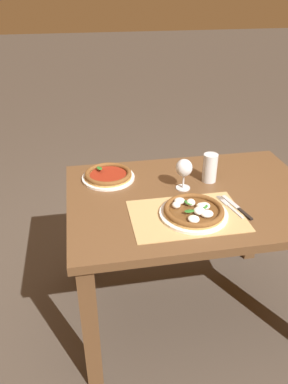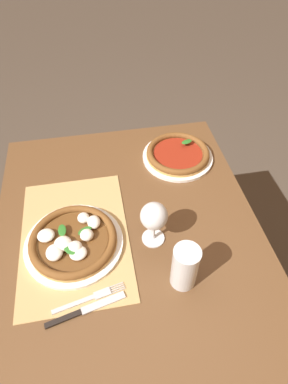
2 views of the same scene
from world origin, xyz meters
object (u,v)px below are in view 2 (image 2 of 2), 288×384
(pint_glass, at_px, (185,267))
(pizza_near, at_px, (73,241))
(fork, at_px, (90,298))
(pizza_far, at_px, (178,154))
(knife, at_px, (86,310))
(wine_glass, at_px, (154,218))

(pint_glass, bearing_deg, pizza_near, -119.81)
(fork, bearing_deg, pint_glass, 92.23)
(pizza_far, relative_size, knife, 1.26)
(pizza_far, xyz_separation_m, fork, (0.51, -0.37, -0.01))
(pint_glass, height_order, knife, pint_glass)
(pizza_near, height_order, knife, pizza_near)
(pint_glass, height_order, fork, pint_glass)
(pizza_near, distance_m, pint_glass, 0.34)
(pint_glass, bearing_deg, knife, -81.65)
(knife, bearing_deg, pizza_far, 144.63)
(pizza_near, xyz_separation_m, fork, (0.18, 0.03, -0.02))
(wine_glass, xyz_separation_m, knife, (0.19, -0.22, -0.10))
(pizza_far, distance_m, wine_glass, 0.40)
(wine_glass, bearing_deg, pizza_far, 154.53)
(pizza_near, height_order, fork, pizza_near)
(pizza_near, height_order, pizza_far, pizza_near)
(fork, xyz_separation_m, knife, (0.03, -0.01, 0.00))
(pint_glass, xyz_separation_m, fork, (0.01, -0.26, -0.06))
(wine_glass, bearing_deg, knife, -48.74)
(pizza_far, relative_size, pint_glass, 1.86)
(pizza_far, bearing_deg, knife, -35.37)
(wine_glass, distance_m, knife, 0.30)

